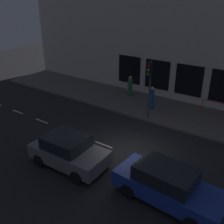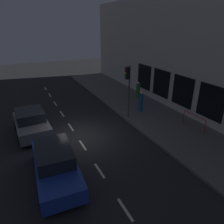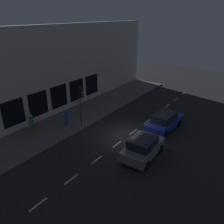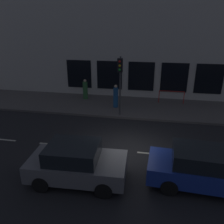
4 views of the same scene
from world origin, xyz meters
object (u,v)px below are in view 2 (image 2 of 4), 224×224
at_px(parked_car_0, 55,164).
at_px(pedestrian_1, 138,91).
at_px(traffic_light, 128,80).
at_px(parked_car_1, 31,122).
at_px(pedestrian_0, 141,102).

height_order(parked_car_0, pedestrian_1, pedestrian_1).
relative_size(traffic_light, pedestrian_1, 2.41).
height_order(parked_car_1, pedestrian_0, pedestrian_0).
xyz_separation_m(traffic_light, pedestrian_0, (1.57, 0.52, -2.11)).
relative_size(parked_car_1, pedestrian_1, 2.44).
relative_size(parked_car_1, pedestrian_0, 2.35).
bearing_deg(pedestrian_0, parked_car_0, -118.16).
bearing_deg(parked_car_0, traffic_light, -142.38).
distance_m(parked_car_1, pedestrian_1, 10.11).
relative_size(pedestrian_0, pedestrian_1, 1.04).
xyz_separation_m(parked_car_1, pedestrian_1, (9.79, 2.52, 0.10)).
relative_size(traffic_light, parked_car_0, 0.84).
relative_size(traffic_light, pedestrian_0, 2.32).
bearing_deg(pedestrian_0, pedestrian_1, 91.82).
distance_m(parked_car_0, pedestrian_1, 11.97).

